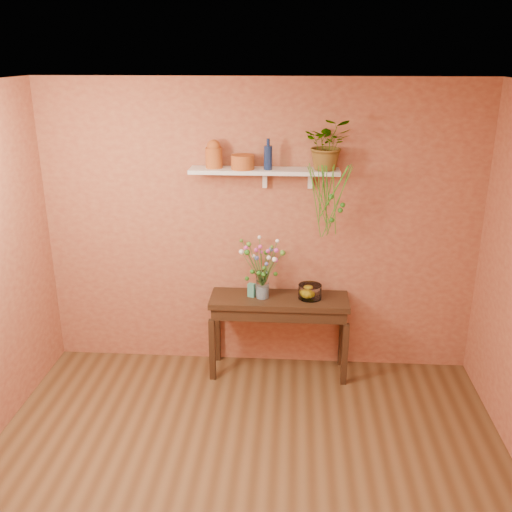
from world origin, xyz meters
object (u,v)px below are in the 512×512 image
at_px(sideboard, 279,309).
at_px(blue_bottle, 268,157).
at_px(glass_vase, 263,287).
at_px(terracotta_jug, 214,154).
at_px(bouquet, 262,258).
at_px(glass_bowl, 310,292).
at_px(spider_plant, 328,144).

relative_size(sideboard, blue_bottle, 4.80).
distance_m(blue_bottle, glass_vase, 1.17).
bearing_deg(terracotta_jug, bouquet, -17.15).
height_order(blue_bottle, glass_bowl, blue_bottle).
xyz_separation_m(terracotta_jug, glass_bowl, (0.86, -0.10, -1.23)).
relative_size(blue_bottle, glass_vase, 1.06).
relative_size(spider_plant, glass_bowl, 2.05).
relative_size(glass_vase, bouquet, 0.57).
height_order(spider_plant, bouquet, spider_plant).
distance_m(terracotta_jug, blue_bottle, 0.47).
bearing_deg(blue_bottle, glass_vase, -118.46).
distance_m(bouquet, glass_bowl, 0.55).
relative_size(bouquet, glass_bowl, 2.03).
distance_m(terracotta_jug, bouquet, 1.00).
bearing_deg(spider_plant, glass_vase, -170.20).
relative_size(sideboard, glass_vase, 5.10).
bearing_deg(sideboard, glass_vase, -177.95).
height_order(terracotta_jug, spider_plant, spider_plant).
relative_size(spider_plant, glass_vase, 1.76).
relative_size(sideboard, glass_bowl, 5.94).
distance_m(spider_plant, bouquet, 1.14).
relative_size(blue_bottle, bouquet, 0.61).
bearing_deg(bouquet, blue_bottle, 63.61).
xyz_separation_m(blue_bottle, bouquet, (-0.05, -0.09, -0.88)).
distance_m(sideboard, glass_vase, 0.27).
height_order(sideboard, bouquet, bouquet).
xyz_separation_m(spider_plant, glass_vase, (-0.54, -0.09, -1.28)).
bearing_deg(glass_bowl, glass_vase, -178.19).
bearing_deg(blue_bottle, glass_bowl, -8.35).
bearing_deg(glass_bowl, bouquet, -175.57).
relative_size(terracotta_jug, blue_bottle, 0.93).
xyz_separation_m(sideboard, spider_plant, (0.39, 0.09, 1.50)).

